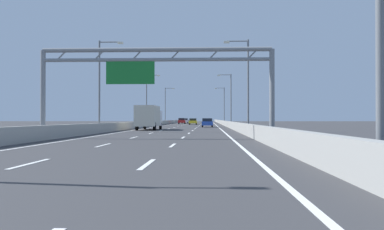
{
  "coord_description": "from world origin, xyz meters",
  "views": [
    {
      "loc": [
        3.66,
        -0.24,
        1.38
      ],
      "look_at": [
        0.27,
        85.85,
        2.13
      ],
      "focal_mm": 39.67,
      "sensor_mm": 36.0,
      "label": 1
    }
  ],
  "objects_px": {
    "box_truck": "(149,117)",
    "streetlamp_left_mid": "(102,80)",
    "streetlamp_right_far": "(230,97)",
    "streetlamp_left_distant": "(166,103)",
    "yellow_car": "(193,121)",
    "blue_car": "(207,123)",
    "streetlamp_right_distant": "(223,103)",
    "red_car": "(182,121)",
    "streetlamp_left_far": "(148,97)",
    "white_car": "(185,121)",
    "green_car": "(208,121)",
    "sign_gantry": "(153,69)",
    "streetlamp_right_mid": "(246,80)"
  },
  "relations": [
    {
      "from": "streetlamp_right_distant",
      "to": "red_car",
      "type": "relative_size",
      "value": 2.31
    },
    {
      "from": "streetlamp_left_distant",
      "to": "box_truck",
      "type": "xyz_separation_m",
      "value": [
        3.73,
        -58.28,
        -3.78
      ]
    },
    {
      "from": "streetlamp_right_far",
      "to": "red_car",
      "type": "relative_size",
      "value": 2.31
    },
    {
      "from": "blue_car",
      "to": "streetlamp_left_mid",
      "type": "bearing_deg",
      "value": -113.41
    },
    {
      "from": "yellow_car",
      "to": "box_truck",
      "type": "distance_m",
      "value": 46.1
    },
    {
      "from": "streetlamp_left_distant",
      "to": "red_car",
      "type": "distance_m",
      "value": 6.45
    },
    {
      "from": "white_car",
      "to": "yellow_car",
      "type": "height_order",
      "value": "white_car"
    },
    {
      "from": "streetlamp_right_distant",
      "to": "streetlamp_right_mid",
      "type": "bearing_deg",
      "value": -90.0
    },
    {
      "from": "white_car",
      "to": "box_truck",
      "type": "distance_m",
      "value": 73.41
    },
    {
      "from": "blue_car",
      "to": "red_car",
      "type": "bearing_deg",
      "value": 98.99
    },
    {
      "from": "sign_gantry",
      "to": "red_car",
      "type": "bearing_deg",
      "value": 92.23
    },
    {
      "from": "streetlamp_left_mid",
      "to": "streetlamp_right_distant",
      "type": "distance_m",
      "value": 68.45
    },
    {
      "from": "streetlamp_right_mid",
      "to": "yellow_car",
      "type": "height_order",
      "value": "streetlamp_right_mid"
    },
    {
      "from": "red_car",
      "to": "streetlamp_right_far",
      "type": "bearing_deg",
      "value": -72.88
    },
    {
      "from": "streetlamp_left_distant",
      "to": "blue_car",
      "type": "height_order",
      "value": "streetlamp_left_distant"
    },
    {
      "from": "yellow_car",
      "to": "red_car",
      "type": "relative_size",
      "value": 1.13
    },
    {
      "from": "streetlamp_left_far",
      "to": "green_car",
      "type": "distance_m",
      "value": 61.59
    },
    {
      "from": "streetlamp_left_mid",
      "to": "box_truck",
      "type": "xyz_separation_m",
      "value": [
        3.73,
        8.52,
        -3.78
      ]
    },
    {
      "from": "yellow_car",
      "to": "blue_car",
      "type": "height_order",
      "value": "yellow_car"
    },
    {
      "from": "red_car",
      "to": "blue_car",
      "type": "relative_size",
      "value": 0.91
    },
    {
      "from": "white_car",
      "to": "streetlamp_right_far",
      "type": "bearing_deg",
      "value": -77.39
    },
    {
      "from": "streetlamp_left_distant",
      "to": "yellow_car",
      "type": "distance_m",
      "value": 15.18
    },
    {
      "from": "streetlamp_left_mid",
      "to": "sign_gantry",
      "type": "bearing_deg",
      "value": -62.93
    },
    {
      "from": "green_car",
      "to": "yellow_car",
      "type": "xyz_separation_m",
      "value": [
        -3.54,
        -39.35,
        -0.0
      ]
    },
    {
      "from": "green_car",
      "to": "yellow_car",
      "type": "bearing_deg",
      "value": -95.14
    },
    {
      "from": "streetlamp_right_distant",
      "to": "box_truck",
      "type": "bearing_deg",
      "value": -100.88
    },
    {
      "from": "streetlamp_left_far",
      "to": "box_truck",
      "type": "height_order",
      "value": "streetlamp_left_far"
    },
    {
      "from": "streetlamp_right_mid",
      "to": "box_truck",
      "type": "height_order",
      "value": "streetlamp_right_mid"
    },
    {
      "from": "sign_gantry",
      "to": "blue_car",
      "type": "xyz_separation_m",
      "value": [
        3.68,
        39.33,
        -4.1
      ]
    },
    {
      "from": "streetlamp_left_far",
      "to": "box_truck",
      "type": "distance_m",
      "value": 25.44
    },
    {
      "from": "yellow_car",
      "to": "red_car",
      "type": "height_order",
      "value": "red_car"
    },
    {
      "from": "streetlamp_left_far",
      "to": "streetlamp_left_distant",
      "type": "relative_size",
      "value": 1.0
    },
    {
      "from": "streetlamp_right_mid",
      "to": "streetlamp_left_distant",
      "type": "distance_m",
      "value": 68.45
    },
    {
      "from": "streetlamp_left_far",
      "to": "streetlamp_right_distant",
      "type": "bearing_deg",
      "value": 65.91
    },
    {
      "from": "streetlamp_right_distant",
      "to": "yellow_car",
      "type": "distance_m",
      "value": 15.14
    },
    {
      "from": "streetlamp_left_mid",
      "to": "green_car",
      "type": "bearing_deg",
      "value": 83.29
    },
    {
      "from": "streetlamp_right_far",
      "to": "streetlamp_left_distant",
      "type": "distance_m",
      "value": 36.59
    },
    {
      "from": "box_truck",
      "to": "streetlamp_left_mid",
      "type": "bearing_deg",
      "value": -113.65
    },
    {
      "from": "red_car",
      "to": "streetlamp_right_mid",
      "type": "bearing_deg",
      "value": -80.98
    },
    {
      "from": "streetlamp_right_mid",
      "to": "streetlamp_right_far",
      "type": "bearing_deg",
      "value": 90.0
    },
    {
      "from": "streetlamp_right_far",
      "to": "white_car",
      "type": "xyz_separation_m",
      "value": [
        -10.86,
        48.52,
        -4.63
      ]
    },
    {
      "from": "box_truck",
      "to": "white_car",
      "type": "bearing_deg",
      "value": 89.73
    },
    {
      "from": "streetlamp_right_mid",
      "to": "streetlamp_left_far",
      "type": "relative_size",
      "value": 1.0
    },
    {
      "from": "streetlamp_left_far",
      "to": "streetlamp_left_mid",
      "type": "bearing_deg",
      "value": -90.0
    },
    {
      "from": "streetlamp_left_far",
      "to": "yellow_car",
      "type": "relative_size",
      "value": 2.05
    },
    {
      "from": "white_car",
      "to": "blue_car",
      "type": "bearing_deg",
      "value": -83.13
    },
    {
      "from": "blue_car",
      "to": "green_car",
      "type": "bearing_deg",
      "value": 89.89
    },
    {
      "from": "sign_gantry",
      "to": "streetlamp_left_mid",
      "type": "bearing_deg",
      "value": 117.07
    },
    {
      "from": "streetlamp_right_far",
      "to": "white_car",
      "type": "distance_m",
      "value": 49.93
    },
    {
      "from": "streetlamp_left_distant",
      "to": "yellow_car",
      "type": "xyz_separation_m",
      "value": [
        7.5,
        -12.34,
        -4.66
      ]
    }
  ]
}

